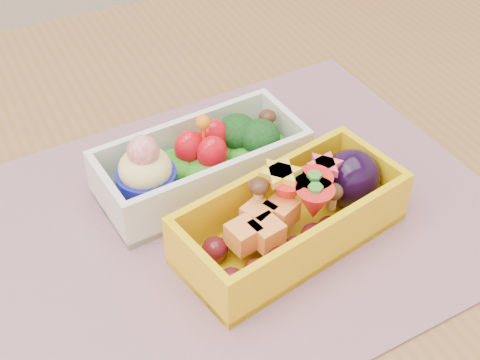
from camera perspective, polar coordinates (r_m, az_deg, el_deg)
name	(u,v)px	position (r m, az deg, el deg)	size (l,w,h in m)	color
table	(198,285)	(0.68, -3.53, -8.79)	(1.20, 0.80, 0.75)	brown
placemat	(235,219)	(0.60, -0.43, -3.28)	(0.45, 0.35, 0.00)	#A5727D
bento_white	(201,163)	(0.61, -3.31, 1.44)	(0.19, 0.10, 0.08)	silver
bento_yellow	(295,214)	(0.56, 4.64, -2.89)	(0.21, 0.12, 0.06)	yellow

